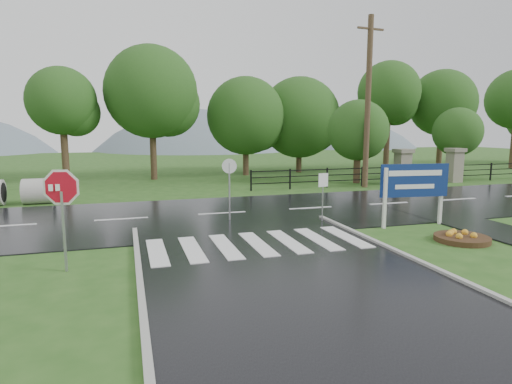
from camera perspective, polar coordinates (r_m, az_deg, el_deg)
name	(u,v)px	position (r m, az deg, el deg)	size (l,w,h in m)	color
ground	(333,312)	(8.77, 10.23, -15.53)	(120.00, 120.00, 0.00)	#2A541C
main_road	(222,214)	(17.86, -4.53, -2.97)	(90.00, 8.00, 0.04)	black
walkway	(504,233)	(16.89, 30.21, -4.79)	(2.20, 11.00, 0.04)	black
crosswalk	(258,244)	(13.14, 0.21, -6.90)	(6.50, 2.80, 0.02)	silver
pillar_west	(403,166)	(28.62, 18.96, 3.32)	(1.00, 1.00, 2.24)	gray
pillar_east	(455,164)	(31.13, 24.95, 3.37)	(1.00, 1.00, 2.24)	gray
fence_west	(327,176)	(25.95, 9.46, 2.17)	(9.58, 0.08, 1.20)	black
hills	(174,240)	(74.93, -10.89, -6.36)	(102.00, 48.00, 48.00)	slate
treeline	(194,177)	(31.66, -8.22, 2.01)	(83.20, 5.20, 10.00)	#1F4A16
stop_sign	(62,196)	(11.47, -24.49, -0.54)	(1.18, 0.33, 2.74)	#939399
estate_billboard	(414,184)	(16.42, 20.36, 1.05)	(2.59, 0.39, 2.28)	silver
flower_bed	(462,237)	(15.09, 25.76, -5.47)	(1.68, 1.68, 0.34)	#332111
reg_sign_small	(323,187)	(16.26, 8.93, 0.65)	(0.42, 0.08, 1.88)	#939399
reg_sign_round	(229,182)	(16.28, -3.57, 1.29)	(0.54, 0.18, 2.41)	#939399
utility_pole_east	(368,102)	(26.50, 14.69, 11.54)	(1.77, 0.33, 9.96)	#473523
entrance_tree_left	(358,130)	(28.48, 13.46, 7.98)	(3.89, 3.89, 5.36)	#3D2B1C
entrance_tree_right	(457,132)	(33.09, 25.27, 7.23)	(3.34, 3.34, 4.96)	#3D2B1C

